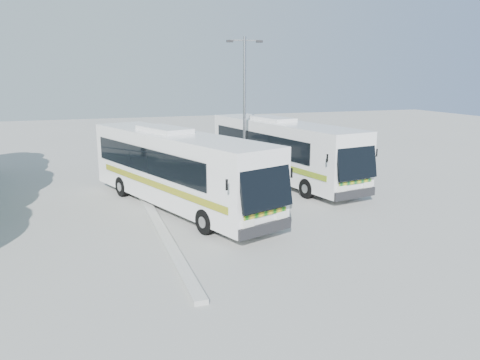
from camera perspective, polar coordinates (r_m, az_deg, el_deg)
name	(u,v)px	position (r m, az deg, el deg)	size (l,w,h in m)	color
ground	(220,228)	(18.70, -2.41, -5.83)	(100.00, 100.00, 0.00)	#979792
kerb_divider	(154,217)	(20.08, -10.39, -4.50)	(0.40, 16.00, 0.15)	#B2B2AD
coach_main	(177,167)	(21.26, -7.70, 1.54)	(6.41, 12.32, 3.39)	white
coach_adjacent	(282,149)	(26.55, 5.14, 3.80)	(4.64, 12.34, 3.36)	silver
lamppost	(245,105)	(25.62, 0.55, 9.19)	(1.93, 0.51, 7.89)	gray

